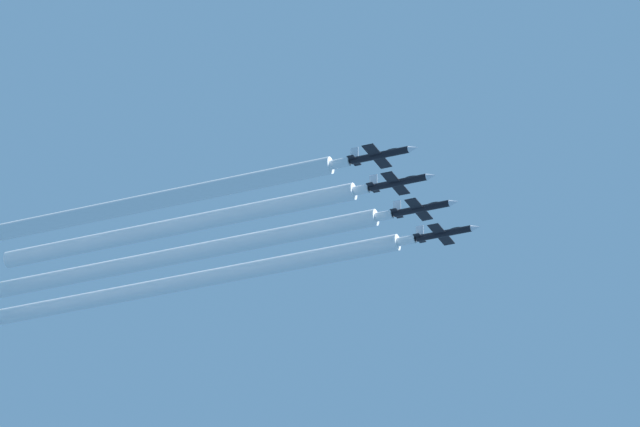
# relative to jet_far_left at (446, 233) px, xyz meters

# --- Properties ---
(jet_far_left) EXTENTS (7.24, 10.54, 2.53)m
(jet_far_left) POSITION_rel_jet_far_left_xyz_m (0.00, 0.00, 0.00)
(jet_far_left) COLOR black
(jet_inner_left) EXTENTS (7.24, 10.54, 2.53)m
(jet_inner_left) POSITION_rel_jet_far_left_xyz_m (8.49, -0.29, 0.22)
(jet_inner_left) COLOR black
(jet_center) EXTENTS (7.24, 10.54, 2.53)m
(jet_center) POSITION_rel_jet_far_left_xyz_m (16.64, -0.71, 0.63)
(jet_center) COLOR black
(jet_inner_right) EXTENTS (7.24, 10.54, 2.53)m
(jet_inner_right) POSITION_rel_jet_far_left_xyz_m (25.41, -0.03, 0.53)
(jet_inner_right) COLOR black
(smoke_trail_far_left) EXTENTS (2.53, 73.36, 2.53)m
(smoke_trail_far_left) POSITION_rel_jet_far_left_xyz_m (0.00, -41.52, -0.03)
(smoke_trail_far_left) COLOR white
(smoke_trail_inner_left) EXTENTS (2.53, 67.90, 2.53)m
(smoke_trail_inner_left) POSITION_rel_jet_far_left_xyz_m (8.49, -39.08, 0.20)
(smoke_trail_inner_left) COLOR white
(smoke_trail_center) EXTENTS (2.53, 59.52, 2.53)m
(smoke_trail_center) POSITION_rel_jet_far_left_xyz_m (16.64, -35.31, 0.61)
(smoke_trail_center) COLOR white
(smoke_trail_inner_right) EXTENTS (2.53, 74.77, 2.53)m
(smoke_trail_inner_right) POSITION_rel_jet_far_left_xyz_m (25.41, -42.25, 0.50)
(smoke_trail_inner_right) COLOR white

